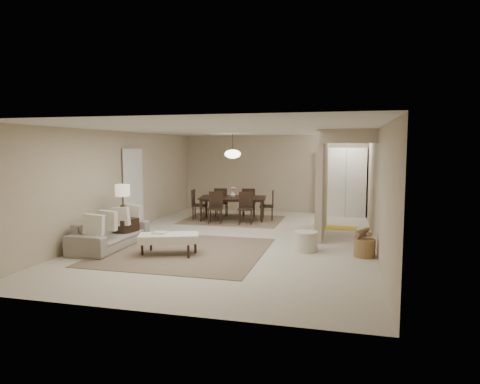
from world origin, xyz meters
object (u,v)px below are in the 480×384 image
(ottoman_bench, at_px, (169,238))
(side_table, at_px, (124,231))
(wicker_basket, at_px, (364,248))
(dining_table, at_px, (233,209))
(pantry_cabinet, at_px, (346,182))
(sofa, at_px, (110,233))
(round_pouf, at_px, (305,241))

(ottoman_bench, bearing_deg, side_table, 131.77)
(wicker_basket, distance_m, dining_table, 4.95)
(ottoman_bench, xyz_separation_m, wicker_basket, (3.74, 0.78, -0.16))
(pantry_cabinet, height_order, ottoman_bench, pantry_cabinet)
(pantry_cabinet, bearing_deg, sofa, -130.93)
(round_pouf, bearing_deg, ottoman_bench, -159.30)
(round_pouf, bearing_deg, dining_table, 126.64)
(pantry_cabinet, height_order, side_table, pantry_cabinet)
(sofa, bearing_deg, wicker_basket, -85.42)
(sofa, relative_size, dining_table, 1.09)
(sofa, xyz_separation_m, dining_table, (1.63, 3.91, 0.03))
(side_table, distance_m, dining_table, 3.80)
(pantry_cabinet, xyz_separation_m, sofa, (-4.80, -5.54, -0.74))
(sofa, bearing_deg, dining_table, -23.34)
(wicker_basket, bearing_deg, ottoman_bench, -168.18)
(side_table, bearing_deg, pantry_cabinet, 46.88)
(ottoman_bench, relative_size, dining_table, 0.66)
(round_pouf, xyz_separation_m, wicker_basket, (1.16, -0.19, -0.02))
(sofa, height_order, round_pouf, sofa)
(side_table, bearing_deg, sofa, -96.16)
(wicker_basket, bearing_deg, pantry_cabinet, 94.53)
(round_pouf, distance_m, dining_table, 4.04)
(side_table, relative_size, round_pouf, 1.06)
(sofa, xyz_separation_m, ottoman_bench, (1.46, -0.30, 0.03))
(side_table, relative_size, wicker_basket, 1.32)
(side_table, bearing_deg, dining_table, 65.38)
(dining_table, bearing_deg, ottoman_bench, -101.34)
(dining_table, bearing_deg, wicker_basket, -52.96)
(sofa, relative_size, round_pouf, 4.10)
(sofa, distance_m, side_table, 0.47)
(sofa, height_order, wicker_basket, sofa)
(side_table, height_order, wicker_basket, side_table)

